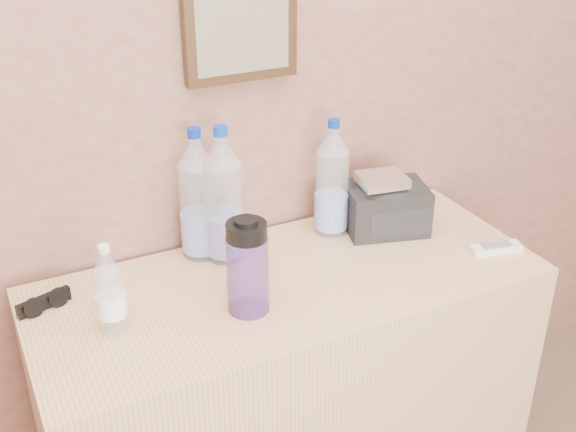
% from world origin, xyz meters
% --- Properties ---
extents(picture_frame, '(0.30, 0.03, 0.25)m').
position_xyz_m(picture_frame, '(0.17, 1.98, 1.40)').
color(picture_frame, '#382311').
rests_on(picture_frame, room_shell).
extents(dresser, '(1.32, 0.55, 0.82)m').
position_xyz_m(dresser, '(0.17, 1.71, 0.41)').
color(dresser, tan).
rests_on(dresser, ground).
extents(pet_large_a, '(0.10, 0.10, 0.38)m').
position_xyz_m(pet_large_a, '(0.07, 1.88, 0.99)').
color(pet_large_a, silver).
rests_on(pet_large_a, dresser).
extents(pet_large_b, '(0.10, 0.10, 0.36)m').
position_xyz_m(pet_large_b, '(0.02, 1.93, 0.98)').
color(pet_large_b, white).
rests_on(pet_large_b, dresser).
extents(pet_large_c, '(0.09, 0.09, 0.34)m').
position_xyz_m(pet_large_c, '(0.40, 1.88, 0.97)').
color(pet_large_c, silver).
rests_on(pet_large_c, dresser).
extents(pet_small, '(0.06, 0.06, 0.22)m').
position_xyz_m(pet_small, '(-0.28, 1.69, 0.92)').
color(pet_small, silver).
rests_on(pet_small, dresser).
extents(nalgene_bottle, '(0.10, 0.10, 0.24)m').
position_xyz_m(nalgene_bottle, '(0.03, 1.63, 0.94)').
color(nalgene_bottle, '#55308E').
rests_on(nalgene_bottle, dresser).
extents(sunglasses, '(0.14, 0.09, 0.03)m').
position_xyz_m(sunglasses, '(-0.41, 1.85, 0.84)').
color(sunglasses, black).
rests_on(sunglasses, dresser).
extents(ac_remote, '(0.15, 0.08, 0.02)m').
position_xyz_m(ac_remote, '(0.75, 1.58, 0.83)').
color(ac_remote, beige).
rests_on(ac_remote, dresser).
extents(toiletry_bag, '(0.26, 0.22, 0.15)m').
position_xyz_m(toiletry_bag, '(0.54, 1.82, 0.90)').
color(toiletry_bag, '#242429').
rests_on(toiletry_bag, dresser).
extents(foil_packet, '(0.14, 0.13, 0.03)m').
position_xyz_m(foil_packet, '(0.52, 1.81, 0.99)').
color(foil_packet, silver).
rests_on(foil_packet, toiletry_bag).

